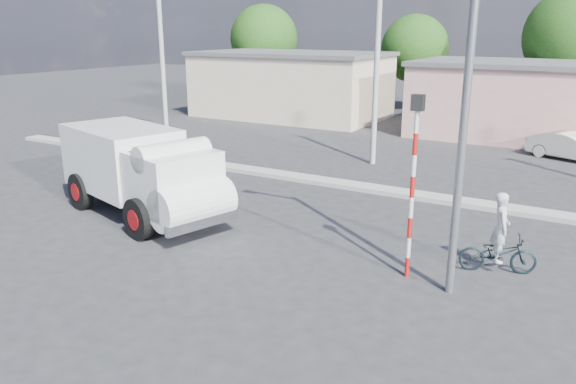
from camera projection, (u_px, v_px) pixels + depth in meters
The scene contains 11 objects.
ground_plane at pixel (262, 271), 13.84m from camera, with size 120.00×120.00×0.00m, color #2C2C2E.
median at pixel (382, 190), 20.43m from camera, with size 40.00×0.80×0.16m, color #99968E.
truck at pixel (143, 170), 17.43m from camera, with size 6.94×4.07×2.70m.
bicycle at pixel (498, 254), 13.65m from camera, with size 0.64×1.83×0.96m, color black.
cyclist at pixel (499, 239), 13.54m from camera, with size 0.63×0.41×1.73m, color silver.
car_cream at pixel (570, 146), 25.31m from camera, with size 1.29×3.71×1.22m, color silver.
traffic_pole at pixel (413, 172), 12.79m from camera, with size 0.28×0.18×4.36m.
streetlight at pixel (461, 69), 11.42m from camera, with size 2.34×0.22×9.00m.
building_row at pixel (496, 96), 30.88m from camera, with size 37.80×7.30×4.44m.
tree_row at pixel (468, 42), 37.23m from camera, with size 34.13×7.32×8.10m.
utility_poles at pixel (508, 75), 21.02m from camera, with size 35.40×0.24×8.00m.
Camera 1 is at (7.04, -10.63, 5.77)m, focal length 35.00 mm.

